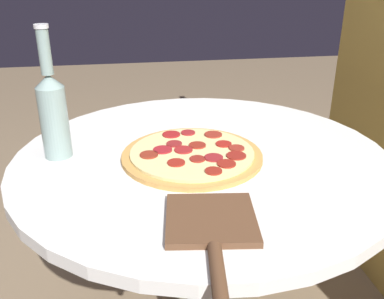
{
  "coord_description": "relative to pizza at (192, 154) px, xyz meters",
  "views": [
    {
      "loc": [
        0.86,
        -0.16,
        1.09
      ],
      "look_at": [
        0.01,
        -0.03,
        0.71
      ],
      "focal_mm": 40.0,
      "sensor_mm": 36.0,
      "label": 1
    }
  ],
  "objects": [
    {
      "name": "table",
      "position": [
        -0.01,
        0.03,
        -0.17
      ],
      "size": [
        0.84,
        0.84,
        0.69
      ],
      "color": "silver",
      "rests_on": "ground_plane"
    },
    {
      "name": "pizza",
      "position": [
        0.0,
        0.0,
        0.0
      ],
      "size": [
        0.31,
        0.31,
        0.02
      ],
      "color": "#C68E47",
      "rests_on": "table"
    },
    {
      "name": "beer_bottle",
      "position": [
        -0.06,
        -0.29,
        0.1
      ],
      "size": [
        0.06,
        0.06,
        0.29
      ],
      "color": "gray",
      "rests_on": "table"
    },
    {
      "name": "pizza_paddle",
      "position": [
        0.28,
        -0.01,
        -0.0
      ],
      "size": [
        0.28,
        0.17,
        0.02
      ],
      "rotation": [
        0.0,
        0.0,
        -0.13
      ],
      "color": "brown",
      "rests_on": "table"
    }
  ]
}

